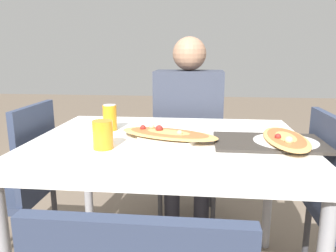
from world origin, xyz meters
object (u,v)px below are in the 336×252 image
at_px(chair_far_seated, 189,146).
at_px(soda_can, 110,118).
at_px(drink_glass, 103,135).
at_px(pizza_second, 286,140).
at_px(person_seated, 188,117).
at_px(chair_side_left, 18,181).
at_px(dining_table, 168,155).
at_px(pizza_main, 167,135).

distance_m(chair_far_seated, soda_can, 0.82).
relative_size(drink_glass, pizza_second, 0.28).
height_order(soda_can, drink_glass, soda_can).
bearing_deg(drink_glass, chair_far_seated, 72.83).
bearing_deg(person_seated, chair_side_left, 35.70).
xyz_separation_m(chair_far_seated, chair_side_left, (-0.83, -0.71, 0.00)).
height_order(person_seated, drink_glass, person_seated).
bearing_deg(dining_table, chair_far_seated, 85.85).
relative_size(pizza_main, soda_can, 3.89).
relative_size(dining_table, pizza_second, 2.88).
bearing_deg(pizza_second, pizza_main, 176.43).
relative_size(chair_far_seated, chair_side_left, 1.00).
xyz_separation_m(chair_far_seated, pizza_main, (-0.06, -0.80, 0.28)).
height_order(chair_far_seated, chair_side_left, same).
xyz_separation_m(person_seated, pizza_main, (-0.06, -0.69, 0.06)).
distance_m(chair_side_left, drink_glass, 0.67).
xyz_separation_m(chair_side_left, person_seated, (0.83, 0.60, 0.22)).
bearing_deg(chair_side_left, dining_table, -96.91).
height_order(person_seated, pizza_second, person_seated).
xyz_separation_m(chair_side_left, pizza_second, (1.26, -0.12, 0.28)).
bearing_deg(pizza_second, drink_glass, -169.33).
height_order(drink_glass, pizza_second, drink_glass).
height_order(dining_table, chair_side_left, chair_side_left).
relative_size(chair_far_seated, person_seated, 0.72).
bearing_deg(pizza_main, chair_far_seated, 85.52).
height_order(chair_far_seated, pizza_main, chair_far_seated).
xyz_separation_m(dining_table, drink_glass, (-0.24, -0.16, 0.13)).
bearing_deg(chair_side_left, chair_far_seated, -49.50).
distance_m(chair_side_left, pizza_main, 0.83).
relative_size(person_seated, soda_can, 9.75).
height_order(dining_table, person_seated, person_seated).
height_order(chair_far_seated, soda_can, same).
bearing_deg(chair_side_left, pizza_second, -95.34).
distance_m(person_seated, pizza_main, 0.69).
bearing_deg(dining_table, drink_glass, -146.14).
bearing_deg(soda_can, person_seated, 56.91).
relative_size(dining_table, chair_side_left, 1.34).
relative_size(chair_side_left, person_seated, 0.72).
height_order(chair_far_seated, person_seated, person_seated).
relative_size(chair_far_seated, drink_glass, 7.81).
distance_m(pizza_main, drink_glass, 0.29).
relative_size(dining_table, person_seated, 0.96).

